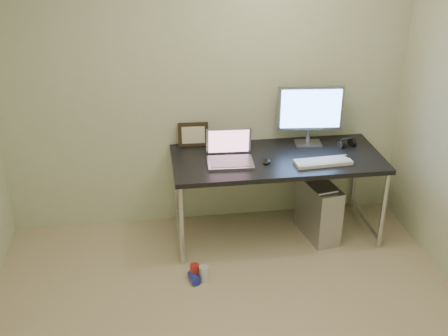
% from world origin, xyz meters
% --- Properties ---
extents(wall_back, '(3.50, 0.02, 2.50)m').
position_xyz_m(wall_back, '(0.00, 1.75, 1.25)').
color(wall_back, beige).
rests_on(wall_back, ground).
extents(desk, '(1.76, 0.77, 0.75)m').
position_xyz_m(desk, '(0.55, 1.37, 0.68)').
color(desk, black).
rests_on(desk, ground).
extents(tower_computer, '(0.30, 0.52, 0.54)m').
position_xyz_m(tower_computer, '(0.92, 1.29, 0.26)').
color(tower_computer, '#ADAEB2').
rests_on(tower_computer, ground).
extents(cable_a, '(0.01, 0.16, 0.69)m').
position_xyz_m(cable_a, '(0.87, 1.70, 0.40)').
color(cable_a, black).
rests_on(cable_a, ground).
extents(cable_b, '(0.02, 0.11, 0.71)m').
position_xyz_m(cable_b, '(0.96, 1.68, 0.38)').
color(cable_b, black).
rests_on(cable_b, ground).
extents(can_red, '(0.09, 0.09, 0.13)m').
position_xyz_m(can_red, '(-0.21, 0.81, 0.06)').
color(can_red, red).
rests_on(can_red, ground).
extents(can_white, '(0.08, 0.08, 0.13)m').
position_xyz_m(can_white, '(-0.14, 0.77, 0.06)').
color(can_white, silver).
rests_on(can_white, ground).
extents(can_blue, '(0.10, 0.14, 0.07)m').
position_xyz_m(can_blue, '(-0.22, 0.77, 0.04)').
color(can_blue, '#202CA0').
rests_on(can_blue, ground).
extents(laptop, '(0.39, 0.32, 0.26)m').
position_xyz_m(laptop, '(0.15, 1.34, 0.81)').
color(laptop, '#9E9EA5').
rests_on(laptop, desk).
extents(monitor, '(0.56, 0.18, 0.53)m').
position_xyz_m(monitor, '(0.88, 1.59, 1.06)').
color(monitor, '#9E9EA5').
rests_on(monitor, desk).
extents(keyboard, '(0.47, 0.18, 0.03)m').
position_xyz_m(keyboard, '(0.89, 1.19, 0.76)').
color(keyboard, silver).
rests_on(keyboard, desk).
extents(mouse_right, '(0.10, 0.14, 0.04)m').
position_xyz_m(mouse_right, '(1.10, 1.23, 0.77)').
color(mouse_right, black).
rests_on(mouse_right, desk).
extents(mouse_left, '(0.09, 0.12, 0.04)m').
position_xyz_m(mouse_left, '(0.44, 1.27, 0.77)').
color(mouse_left, black).
rests_on(mouse_left, desk).
extents(headphones, '(0.16, 0.09, 0.10)m').
position_xyz_m(headphones, '(1.20, 1.50, 0.78)').
color(headphones, black).
rests_on(headphones, desk).
extents(picture_frame, '(0.26, 0.08, 0.21)m').
position_xyz_m(picture_frame, '(-0.12, 1.70, 0.85)').
color(picture_frame, black).
rests_on(picture_frame, desk).
extents(webcam, '(0.05, 0.04, 0.13)m').
position_xyz_m(webcam, '(0.20, 1.67, 0.85)').
color(webcam, silver).
rests_on(webcam, desk).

